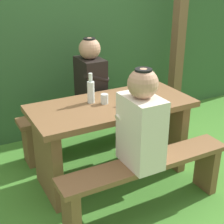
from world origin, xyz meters
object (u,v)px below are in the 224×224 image
object	(u,v)px
bench_near	(147,175)
drinking_glass	(105,99)
bottle_right	(91,91)
bottle_left	(141,91)
cell_phone	(124,103)
bench_far	(87,121)
person_white_shirt	(141,122)
person_black_coat	(91,77)
picnic_table	(112,127)

from	to	relation	value
bench_near	drinking_glass	bearing A→B (deg)	95.67
drinking_glass	bottle_right	world-z (taller)	bottle_right
bottle_left	cell_phone	world-z (taller)	bottle_left
bench_near	bench_far	bearing A→B (deg)	90.00
bench_near	bench_far	size ratio (longest dim) A/B	1.00
bench_far	person_white_shirt	world-z (taller)	person_white_shirt
bottle_left	bench_far	bearing A→B (deg)	111.52
bench_far	person_black_coat	xyz separation A→B (m)	(0.06, -0.00, 0.46)
bottle_left	picnic_table	bearing A→B (deg)	164.18
bottle_right	cell_phone	bearing A→B (deg)	-30.90
picnic_table	person_black_coat	size ratio (longest dim) A/B	1.95
bench_far	bottle_right	distance (m)	0.70
bench_far	person_white_shirt	distance (m)	1.21
bench_near	drinking_glass	size ratio (longest dim) A/B	16.60
bench_far	cell_phone	world-z (taller)	cell_phone
picnic_table	bottle_right	size ratio (longest dim) A/B	5.38
bench_far	cell_phone	distance (m)	0.73
picnic_table	drinking_glass	bearing A→B (deg)	156.17
person_black_coat	bottle_right	world-z (taller)	person_black_coat
picnic_table	person_white_shirt	xyz separation A→B (m)	(-0.07, -0.56, 0.30)
bench_near	bottle_right	world-z (taller)	bottle_right
drinking_glass	picnic_table	bearing A→B (deg)	-23.83
bottle_left	bench_near	bearing A→B (deg)	-116.92
picnic_table	bottle_right	bearing A→B (deg)	146.51
picnic_table	person_black_coat	bearing A→B (deg)	84.17
bottle_right	bench_near	bearing A→B (deg)	-77.20
bottle_right	cell_phone	size ratio (longest dim) A/B	1.86
drinking_glass	bottle_left	size ratio (longest dim) A/B	0.35
picnic_table	bench_near	size ratio (longest dim) A/B	1.00
cell_phone	person_black_coat	bearing A→B (deg)	108.17
bench_near	drinking_glass	xyz separation A→B (m)	(-0.06, 0.59, 0.44)
picnic_table	bench_near	bearing A→B (deg)	-90.00
bench_far	drinking_glass	size ratio (longest dim) A/B	16.60
bench_near	person_white_shirt	xyz separation A→B (m)	(-0.07, 0.00, 0.46)
person_black_coat	bench_near	bearing A→B (deg)	-92.91
drinking_glass	bench_near	bearing A→B (deg)	-84.33
person_black_coat	bench_far	bearing A→B (deg)	176.66
bench_far	bottle_left	size ratio (longest dim) A/B	5.85
bench_near	person_black_coat	distance (m)	1.21
drinking_glass	bench_far	bearing A→B (deg)	83.78
bottle_right	person_white_shirt	bearing A→B (deg)	-82.84
bench_near	person_black_coat	bearing A→B (deg)	87.09
cell_phone	drinking_glass	bearing A→B (deg)	169.58
picnic_table	drinking_glass	xyz separation A→B (m)	(-0.06, 0.03, 0.27)
bench_far	bottle_right	bearing A→B (deg)	-107.99
person_white_shirt	bottle_left	world-z (taller)	person_white_shirt
bench_far	person_white_shirt	size ratio (longest dim) A/B	1.95
person_white_shirt	person_black_coat	size ratio (longest dim) A/B	1.00
person_white_shirt	person_black_coat	bearing A→B (deg)	83.64
person_black_coat	person_white_shirt	bearing A→B (deg)	-96.36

